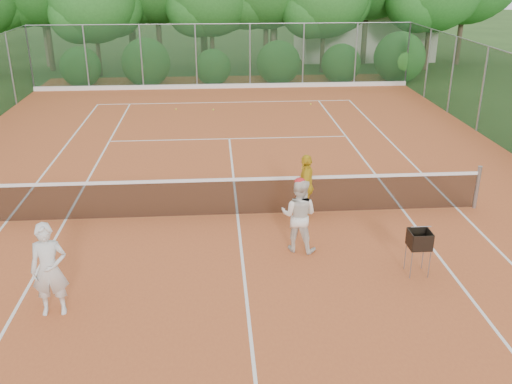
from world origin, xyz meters
TOP-DOWN VIEW (x-y plane):
  - ground at (0.00, 0.00)m, footprint 120.00×120.00m
  - clay_court at (0.00, 0.00)m, footprint 18.00×36.00m
  - club_building at (9.00, 24.00)m, footprint 8.00×5.00m
  - tennis_net at (0.00, 0.00)m, footprint 11.97×0.10m
  - player_white at (-3.38, -3.89)m, footprint 0.65×0.46m
  - player_center_grp at (1.21, -1.87)m, footprint 0.95×0.86m
  - player_yellow at (1.63, -0.17)m, footprint 0.55×0.97m
  - ball_hopper at (3.40, -3.05)m, footprint 0.40×0.40m
  - stray_ball_a at (-2.07, 10.67)m, footprint 0.07×0.07m
  - stray_ball_b at (-0.53, 10.48)m, footprint 0.07×0.07m
  - stray_ball_c at (3.64, 11.16)m, footprint 0.07×0.07m
  - court_markings at (0.00, 0.00)m, footprint 11.03×23.83m
  - fence_back at (0.00, 15.00)m, footprint 18.07×0.07m

SIDE VIEW (x-z plane):
  - ground at x=0.00m, z-range 0.00..0.00m
  - clay_court at x=0.00m, z-range 0.00..0.02m
  - court_markings at x=0.00m, z-range 0.02..0.03m
  - stray_ball_a at x=-2.07m, z-range 0.02..0.09m
  - stray_ball_b at x=-0.53m, z-range 0.02..0.09m
  - stray_ball_c at x=3.64m, z-range 0.02..0.09m
  - tennis_net at x=0.00m, z-range -0.02..1.08m
  - ball_hopper at x=3.40m, z-range 0.29..1.21m
  - player_yellow at x=1.63m, z-range 0.02..1.58m
  - player_center_grp at x=1.21m, z-range 0.01..1.65m
  - player_white at x=-3.38m, z-range 0.02..1.73m
  - club_building at x=9.00m, z-range 0.00..3.00m
  - fence_back at x=0.00m, z-range 0.02..3.02m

